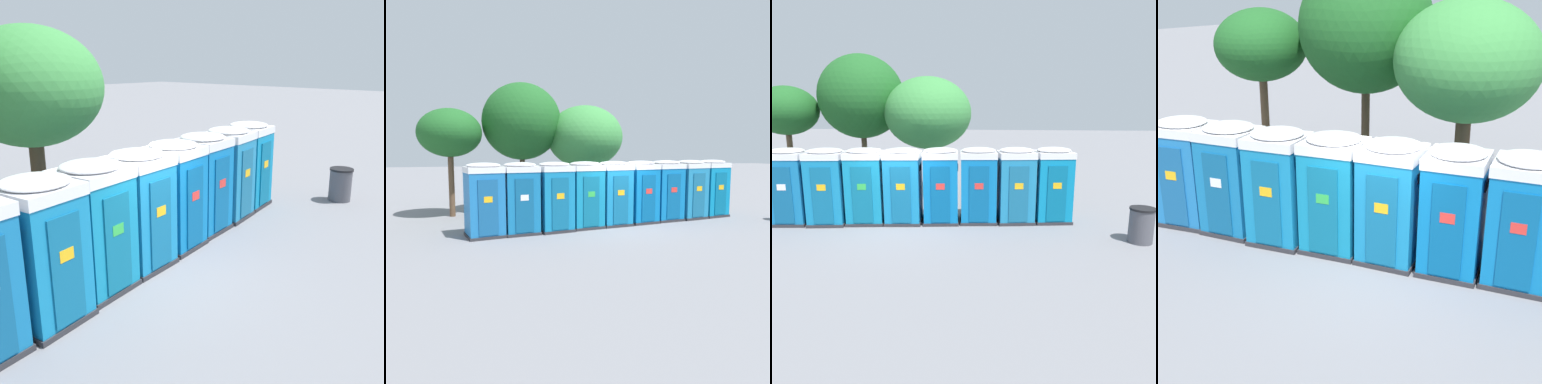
# 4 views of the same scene
# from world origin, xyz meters

# --- Properties ---
(ground_plane) EXTENTS (120.00, 120.00, 0.00)m
(ground_plane) POSITION_xyz_m (0.00, 0.00, 0.00)
(ground_plane) COLOR slate
(portapotty_0) EXTENTS (1.43, 1.39, 2.54)m
(portapotty_0) POSITION_xyz_m (-5.07, -0.16, 1.28)
(portapotty_0) COLOR #2D2D33
(portapotty_0) RESTS_ON ground
(portapotty_1) EXTENTS (1.33, 1.32, 2.54)m
(portapotty_1) POSITION_xyz_m (-3.82, -0.01, 1.28)
(portapotty_1) COLOR #2D2D33
(portapotty_1) RESTS_ON ground
(portapotty_2) EXTENTS (1.36, 1.36, 2.54)m
(portapotty_2) POSITION_xyz_m (-2.56, 0.08, 1.28)
(portapotty_2) COLOR #2D2D33
(portapotty_2) RESTS_ON ground
(portapotty_3) EXTENTS (1.37, 1.35, 2.54)m
(portapotty_3) POSITION_xyz_m (-1.32, 0.32, 1.28)
(portapotty_3) COLOR #2D2D33
(portapotty_3) RESTS_ON ground
(portapotty_4) EXTENTS (1.31, 1.31, 2.54)m
(portapotty_4) POSITION_xyz_m (-0.06, 0.47, 1.28)
(portapotty_4) COLOR #2D2D33
(portapotty_4) RESTS_ON ground
(portapotty_5) EXTENTS (1.32, 1.34, 2.54)m
(portapotty_5) POSITION_xyz_m (1.19, 0.63, 1.28)
(portapotty_5) COLOR #2D2D33
(portapotty_5) RESTS_ON ground
(portapotty_6) EXTENTS (1.34, 1.32, 2.54)m
(portapotty_6) POSITION_xyz_m (2.43, 0.82, 1.28)
(portapotty_6) COLOR #2D2D33
(portapotty_6) RESTS_ON ground
(portapotty_7) EXTENTS (1.38, 1.37, 2.54)m
(portapotty_7) POSITION_xyz_m (3.69, 0.95, 1.28)
(portapotty_7) COLOR #2D2D33
(portapotty_7) RESTS_ON ground
(portapotty_8) EXTENTS (1.37, 1.37, 2.54)m
(portapotty_8) POSITION_xyz_m (4.93, 1.15, 1.28)
(portapotty_8) COLOR #2D2D33
(portapotty_8) RESTS_ON ground
(street_tree_0) EXTENTS (3.73, 3.73, 6.13)m
(street_tree_0) POSITION_xyz_m (-3.02, 4.87, 4.30)
(street_tree_0) COLOR #4C3826
(street_tree_0) RESTS_ON ground
(street_tree_1) EXTENTS (3.70, 3.70, 5.13)m
(street_tree_1) POSITION_xyz_m (0.02, 4.50, 3.59)
(street_tree_1) COLOR #4C3826
(street_tree_1) RESTS_ON ground
(street_tree_2) EXTENTS (2.77, 2.77, 4.79)m
(street_tree_2) POSITION_xyz_m (-6.27, 4.34, 3.70)
(street_tree_2) COLOR brown
(street_tree_2) RESTS_ON ground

